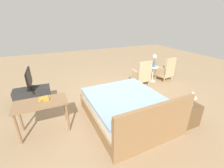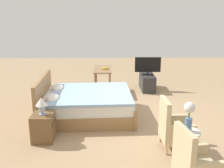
{
  "view_description": "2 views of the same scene",
  "coord_description": "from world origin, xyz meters",
  "px_view_note": "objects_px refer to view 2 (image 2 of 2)",
  "views": [
    {
      "loc": [
        1.7,
        3.6,
        2.31
      ],
      "look_at": [
        0.12,
        0.0,
        0.57
      ],
      "focal_mm": 24.0,
      "sensor_mm": 36.0,
      "label": 1
    },
    {
      "loc": [
        -5.65,
        0.46,
        2.39
      ],
      "look_at": [
        -0.07,
        0.34,
        0.83
      ],
      "focal_mm": 42.0,
      "sensor_mm": 36.0,
      "label": 2
    }
  ],
  "objects_px": {
    "side_table": "(187,144)",
    "flower_vase": "(189,114)",
    "nightstand": "(43,127)",
    "bed": "(85,104)",
    "tv_flatscreen": "(148,66)",
    "book_stack": "(105,68)",
    "tv_stand": "(147,82)",
    "vanity_desk": "(103,72)",
    "armchair_by_window_right": "(174,129)",
    "armchair_by_window_left": "(194,165)",
    "table_lamp": "(42,104)"
  },
  "relations": [
    {
      "from": "armchair_by_window_right",
      "to": "tv_stand",
      "type": "bearing_deg",
      "value": -1.42
    },
    {
      "from": "tv_stand",
      "to": "book_stack",
      "type": "height_order",
      "value": "book_stack"
    },
    {
      "from": "table_lamp",
      "to": "bed",
      "type": "bearing_deg",
      "value": -30.72
    },
    {
      "from": "bed",
      "to": "tv_stand",
      "type": "distance_m",
      "value": 2.78
    },
    {
      "from": "nightstand",
      "to": "vanity_desk",
      "type": "xyz_separation_m",
      "value": [
        3.05,
        -1.09,
        0.36
      ]
    },
    {
      "from": "tv_stand",
      "to": "tv_flatscreen",
      "type": "xyz_separation_m",
      "value": [
        0.0,
        -0.0,
        0.52
      ]
    },
    {
      "from": "flower_vase",
      "to": "table_lamp",
      "type": "bearing_deg",
      "value": 69.79
    },
    {
      "from": "armchair_by_window_right",
      "to": "side_table",
      "type": "distance_m",
      "value": 0.57
    },
    {
      "from": "vanity_desk",
      "to": "book_stack",
      "type": "height_order",
      "value": "book_stack"
    },
    {
      "from": "armchair_by_window_right",
      "to": "side_table",
      "type": "relative_size",
      "value": 1.54
    },
    {
      "from": "bed",
      "to": "armchair_by_window_left",
      "type": "relative_size",
      "value": 2.33
    },
    {
      "from": "flower_vase",
      "to": "tv_stand",
      "type": "bearing_deg",
      "value": -0.34
    },
    {
      "from": "bed",
      "to": "nightstand",
      "type": "height_order",
      "value": "bed"
    },
    {
      "from": "armchair_by_window_left",
      "to": "vanity_desk",
      "type": "bearing_deg",
      "value": 16.06
    },
    {
      "from": "tv_stand",
      "to": "armchair_by_window_right",
      "type": "bearing_deg",
      "value": 178.58
    },
    {
      "from": "nightstand",
      "to": "vanity_desk",
      "type": "bearing_deg",
      "value": -19.66
    },
    {
      "from": "table_lamp",
      "to": "tv_flatscreen",
      "type": "relative_size",
      "value": 0.41
    },
    {
      "from": "table_lamp",
      "to": "book_stack",
      "type": "distance_m",
      "value": 3.19
    },
    {
      "from": "vanity_desk",
      "to": "tv_flatscreen",
      "type": "bearing_deg",
      "value": -78.68
    },
    {
      "from": "flower_vase",
      "to": "vanity_desk",
      "type": "xyz_separation_m",
      "value": [
        3.95,
        1.37,
        -0.27
      ]
    },
    {
      "from": "side_table",
      "to": "vanity_desk",
      "type": "distance_m",
      "value": 4.19
    },
    {
      "from": "side_table",
      "to": "vanity_desk",
      "type": "xyz_separation_m",
      "value": [
        3.95,
        1.37,
        0.25
      ]
    },
    {
      "from": "side_table",
      "to": "nightstand",
      "type": "height_order",
      "value": "side_table"
    },
    {
      "from": "tv_flatscreen",
      "to": "book_stack",
      "type": "height_order",
      "value": "tv_flatscreen"
    },
    {
      "from": "armchair_by_window_right",
      "to": "tv_flatscreen",
      "type": "relative_size",
      "value": 1.15
    },
    {
      "from": "armchair_by_window_right",
      "to": "nightstand",
      "type": "xyz_separation_m",
      "value": [
        0.34,
        2.39,
        -0.11
      ]
    },
    {
      "from": "bed",
      "to": "tv_flatscreen",
      "type": "bearing_deg",
      "value": -39.73
    },
    {
      "from": "bed",
      "to": "vanity_desk",
      "type": "height_order",
      "value": "bed"
    },
    {
      "from": "nightstand",
      "to": "bed",
      "type": "bearing_deg",
      "value": -30.69
    },
    {
      "from": "side_table",
      "to": "nightstand",
      "type": "distance_m",
      "value": 2.62
    },
    {
      "from": "armchair_by_window_left",
      "to": "book_stack",
      "type": "xyz_separation_m",
      "value": [
        4.45,
        1.23,
        0.38
      ]
    },
    {
      "from": "flower_vase",
      "to": "armchair_by_window_right",
      "type": "bearing_deg",
      "value": 6.7
    },
    {
      "from": "side_table",
      "to": "tv_flatscreen",
      "type": "distance_m",
      "value": 4.25
    },
    {
      "from": "armchair_by_window_right",
      "to": "vanity_desk",
      "type": "bearing_deg",
      "value": 21.01
    },
    {
      "from": "side_table",
      "to": "vanity_desk",
      "type": "bearing_deg",
      "value": 19.09
    },
    {
      "from": "tv_stand",
      "to": "bed",
      "type": "bearing_deg",
      "value": 140.25
    },
    {
      "from": "side_table",
      "to": "flower_vase",
      "type": "bearing_deg",
      "value": 165.96
    },
    {
      "from": "nightstand",
      "to": "book_stack",
      "type": "height_order",
      "value": "book_stack"
    },
    {
      "from": "armchair_by_window_right",
      "to": "nightstand",
      "type": "height_order",
      "value": "armchair_by_window_right"
    },
    {
      "from": "table_lamp",
      "to": "vanity_desk",
      "type": "relative_size",
      "value": 0.32
    },
    {
      "from": "table_lamp",
      "to": "nightstand",
      "type": "bearing_deg",
      "value": -90.0
    },
    {
      "from": "side_table",
      "to": "nightstand",
      "type": "bearing_deg",
      "value": 69.79
    },
    {
      "from": "armchair_by_window_left",
      "to": "armchair_by_window_right",
      "type": "bearing_deg",
      "value": 0.04
    },
    {
      "from": "flower_vase",
      "to": "nightstand",
      "type": "xyz_separation_m",
      "value": [
        0.9,
        2.46,
        -0.62
      ]
    },
    {
      "from": "armchair_by_window_right",
      "to": "flower_vase",
      "type": "distance_m",
      "value": 0.76
    },
    {
      "from": "tv_flatscreen",
      "to": "flower_vase",
      "type": "bearing_deg",
      "value": 179.66
    },
    {
      "from": "tv_stand",
      "to": "book_stack",
      "type": "bearing_deg",
      "value": 104.88
    },
    {
      "from": "vanity_desk",
      "to": "book_stack",
      "type": "relative_size",
      "value": 4.34
    },
    {
      "from": "tv_stand",
      "to": "book_stack",
      "type": "xyz_separation_m",
      "value": [
        -0.35,
        1.32,
        0.52
      ]
    },
    {
      "from": "tv_flatscreen",
      "to": "table_lamp",
      "type": "bearing_deg",
      "value": 143.27
    }
  ]
}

